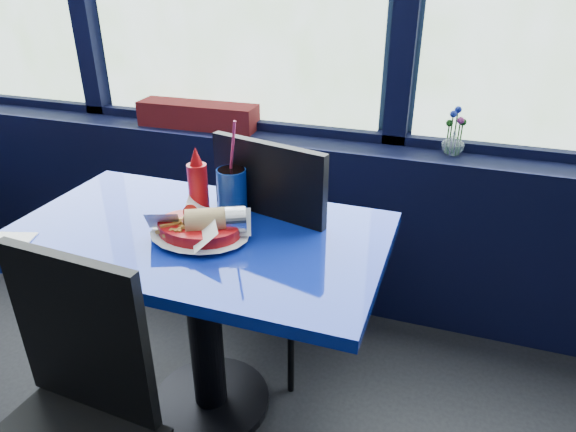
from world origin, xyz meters
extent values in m
cube|color=black|center=(0.00, 2.87, 0.40)|extent=(5.00, 0.26, 0.80)
cube|color=black|center=(0.00, 2.95, 0.81)|extent=(4.80, 0.08, 0.06)
cylinder|color=black|center=(0.30, 2.00, 0.01)|extent=(0.44, 0.44, 0.03)
cylinder|color=black|center=(0.30, 2.00, 0.34)|extent=(0.12, 0.12, 0.68)
cube|color=navy|center=(0.30, 2.00, 0.73)|extent=(1.20, 0.70, 0.04)
cube|color=black|center=(0.24, 1.51, 0.70)|extent=(0.40, 0.06, 0.46)
cube|color=black|center=(0.42, 2.40, 0.49)|extent=(0.55, 0.55, 0.04)
cube|color=black|center=(0.47, 2.19, 0.76)|extent=(0.43, 0.14, 0.50)
cylinder|color=black|center=(0.66, 2.54, 0.23)|extent=(0.03, 0.03, 0.46)
cylinder|color=black|center=(0.56, 2.16, 0.23)|extent=(0.03, 0.03, 0.46)
cylinder|color=black|center=(0.28, 2.64, 0.23)|extent=(0.03, 0.03, 0.46)
cylinder|color=black|center=(0.19, 2.26, 0.23)|extent=(0.03, 0.03, 0.46)
cube|color=maroon|center=(-0.15, 2.88, 0.86)|extent=(0.59, 0.17, 0.12)
imported|color=silver|center=(1.03, 2.87, 0.85)|extent=(0.11, 0.12, 0.09)
cylinder|color=#1E5919|center=(1.01, 2.87, 0.88)|extent=(0.01, 0.01, 0.15)
sphere|color=#2035BE|center=(1.01, 2.87, 0.97)|extent=(0.03, 0.03, 0.03)
cylinder|color=#1E5919|center=(1.05, 2.86, 0.87)|extent=(0.01, 0.01, 0.13)
sphere|color=#C53A8E|center=(1.05, 2.86, 0.95)|extent=(0.03, 0.03, 0.03)
cylinder|color=#1E5919|center=(1.03, 2.89, 0.88)|extent=(0.01, 0.01, 0.17)
sphere|color=#2035BE|center=(1.03, 2.89, 0.98)|extent=(0.03, 0.03, 0.03)
cylinder|color=#1E5919|center=(1.00, 2.88, 0.86)|extent=(0.01, 0.01, 0.11)
sphere|color=#1E5919|center=(1.00, 2.88, 0.93)|extent=(0.03, 0.03, 0.03)
cylinder|color=#1E5919|center=(1.06, 2.88, 0.86)|extent=(0.01, 0.01, 0.12)
sphere|color=#1E5919|center=(1.06, 2.88, 0.94)|extent=(0.03, 0.03, 0.03)
cylinder|color=#AC0B0E|center=(0.33, 1.97, 0.78)|extent=(0.27, 0.27, 0.05)
cylinder|color=white|center=(0.33, 1.97, 0.76)|extent=(0.26, 0.26, 0.00)
cylinder|color=white|center=(0.44, 2.01, 0.81)|extent=(0.09, 0.11, 0.09)
sphere|color=brown|center=(0.32, 1.95, 0.81)|extent=(0.06, 0.06, 0.06)
cylinder|color=red|center=(0.31, 1.96, 0.84)|extent=(0.06, 0.06, 0.01)
cylinder|color=#AC0B0E|center=(0.26, 2.10, 0.84)|extent=(0.07, 0.07, 0.18)
cone|color=#AC0B0E|center=(0.26, 2.10, 0.96)|extent=(0.04, 0.04, 0.06)
cylinder|color=navy|center=(0.36, 2.16, 0.83)|extent=(0.10, 0.10, 0.16)
cylinder|color=black|center=(0.36, 2.16, 0.91)|extent=(0.09, 0.09, 0.01)
cylinder|color=#D82D57|center=(0.37, 2.15, 0.98)|extent=(0.06, 0.06, 0.22)
camera|label=1|loc=(1.05, 0.73, 1.53)|focal=32.00mm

